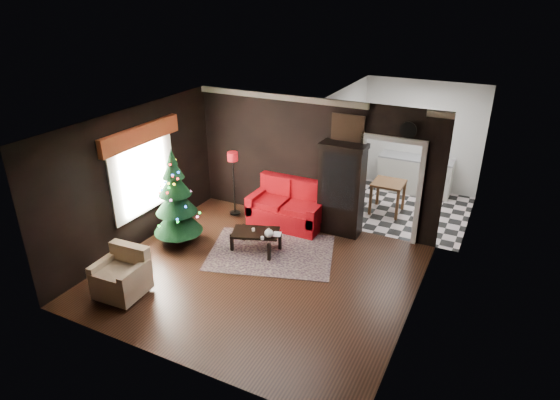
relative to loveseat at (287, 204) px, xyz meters
The scene contains 26 objects.
floor 2.15m from the loveseat, 78.96° to the right, with size 5.50×5.50×0.00m, color black.
ceiling 3.11m from the loveseat, 78.96° to the right, with size 5.50×5.50×0.00m, color white.
wall_back 1.08m from the loveseat, 48.37° to the left, with size 5.50×5.50×0.00m, color black.
wall_front 4.66m from the loveseat, 84.98° to the right, with size 5.50×5.50×0.00m, color black.
wall_left 3.25m from the loveseat, 138.90° to the right, with size 5.50×5.50×0.00m, color black.
wall_right 3.86m from the loveseat, 33.06° to the right, with size 5.50×5.50×0.00m, color black.
doorway 2.22m from the loveseat, 12.09° to the left, with size 1.10×0.10×2.10m, color white, non-canonical shape.
left_window 3.11m from the loveseat, 141.31° to the right, with size 0.05×1.60×1.40m, color white.
valance 3.40m from the loveseat, 140.32° to the right, with size 0.12×2.10×0.35m, color #9B3B1F.
kitchen_floor 2.91m from the loveseat, 42.88° to the left, with size 3.00×3.00×0.00m, color white.
kitchen_window 4.17m from the loveseat, 58.30° to the left, with size 0.70×0.06×0.70m, color white.
rug 1.36m from the loveseat, 78.62° to the right, with size 2.42×1.76×0.01m, color #593A4A.
loveseat is the anchor object (origin of this frame).
curio_cabinet 1.25m from the loveseat, 10.83° to the left, with size 0.90×0.45×1.90m, color black, non-canonical shape.
floor_lamp 1.30m from the loveseat, behind, with size 0.25×0.25×1.48m, color black, non-canonical shape.
christmas_tree 2.45m from the loveseat, 132.08° to the right, with size 0.99×0.99×1.89m, color black, non-canonical shape.
armchair 3.90m from the loveseat, 110.38° to the right, with size 0.78×0.78×0.80m, color tan, non-canonical shape.
coffee_table 1.32m from the loveseat, 93.04° to the right, with size 0.91×0.55×0.41m, color black, non-canonical shape.
teapot 1.41m from the loveseat, 78.72° to the right, with size 0.20×0.20×0.19m, color silver, non-canonical shape.
cup_a 1.29m from the loveseat, 95.70° to the right, with size 0.06×0.06×0.06m, color white.
cup_b 1.52m from the loveseat, 82.49° to the right, with size 0.07×0.07×0.06m, color white.
book 1.28m from the loveseat, 76.53° to the right, with size 0.15×0.02×0.21m, color #9E8266.
wall_clock 3.04m from the loveseat, ahead, with size 0.32×0.32×0.06m, color white.
painting 2.13m from the loveseat, 19.40° to the left, with size 0.62×0.05×0.52m, color #A2713C.
kitchen_counter 3.79m from the loveseat, 56.31° to the left, with size 1.80×0.60×0.90m, color beige.
kitchen_table 2.45m from the loveseat, 42.51° to the left, with size 0.70×0.70×0.75m, color brown, non-canonical shape.
Camera 1 is at (3.70, -6.50, 4.89)m, focal length 30.62 mm.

